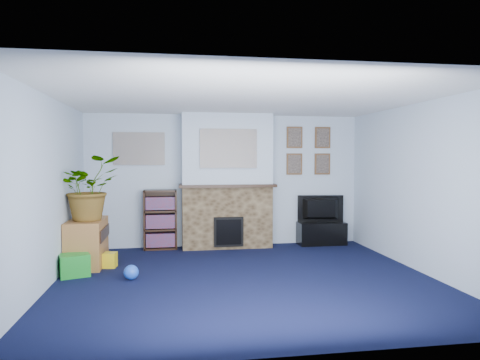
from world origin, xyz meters
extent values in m
cube|color=black|center=(0.00, 0.00, 0.00)|extent=(5.00, 4.50, 0.01)
cube|color=white|center=(0.00, 0.00, 2.40)|extent=(5.00, 4.50, 0.01)
cube|color=silver|center=(0.00, 2.25, 1.20)|extent=(5.00, 0.04, 2.40)
cube|color=silver|center=(0.00, -2.25, 1.20)|extent=(5.00, 0.04, 2.40)
cube|color=silver|center=(-2.50, 0.00, 1.20)|extent=(0.04, 4.50, 2.40)
cube|color=silver|center=(2.50, 0.00, 1.20)|extent=(0.04, 4.50, 2.40)
cube|color=brown|center=(0.00, 2.05, 0.55)|extent=(1.60, 0.40, 1.10)
cube|color=brown|center=(0.00, 2.05, 1.75)|extent=(1.60, 0.40, 1.30)
cube|color=brown|center=(0.00, 2.02, 1.12)|extent=(1.72, 0.50, 0.05)
cube|color=brown|center=(0.00, 1.84, 0.32)|extent=(0.52, 0.08, 0.52)
cube|color=brown|center=(0.00, 1.80, 0.32)|extent=(0.44, 0.02, 0.44)
cube|color=gray|center=(0.00, 1.84, 1.78)|extent=(1.00, 0.03, 0.68)
cube|color=gray|center=(-1.55, 2.23, 1.78)|extent=(0.90, 0.03, 0.58)
cube|color=brown|center=(1.30, 2.23, 2.00)|extent=(0.30, 0.03, 0.40)
cube|color=brown|center=(1.85, 2.23, 2.00)|extent=(0.30, 0.03, 0.40)
cube|color=brown|center=(1.30, 2.23, 1.50)|extent=(0.30, 0.03, 0.40)
cube|color=brown|center=(1.85, 2.23, 1.50)|extent=(0.30, 0.03, 0.40)
cube|color=black|center=(1.77, 2.03, 0.23)|extent=(0.88, 0.37, 0.42)
imported|color=black|center=(1.77, 2.05, 0.66)|extent=(0.87, 0.23, 0.50)
cube|color=black|center=(-1.18, 2.23, 0.53)|extent=(0.58, 0.02, 1.05)
cube|color=black|center=(-1.46, 2.10, 0.53)|extent=(0.03, 0.28, 1.05)
cube|color=black|center=(-0.91, 2.10, 0.53)|extent=(0.03, 0.28, 1.05)
cube|color=black|center=(-1.18, 2.10, 0.01)|extent=(0.56, 0.28, 0.03)
cube|color=black|center=(-1.18, 2.10, 0.35)|extent=(0.56, 0.28, 0.03)
cube|color=black|center=(-1.18, 2.10, 0.68)|extent=(0.56, 0.28, 0.03)
cube|color=black|center=(-1.18, 2.10, 1.04)|extent=(0.56, 0.28, 0.03)
cube|color=black|center=(-1.18, 2.09, 0.17)|extent=(0.50, 0.22, 0.24)
cube|color=black|center=(-1.18, 2.09, 0.50)|extent=(0.50, 0.22, 0.24)
cube|color=black|center=(-1.18, 2.09, 0.82)|extent=(0.50, 0.22, 0.22)
cube|color=#996331|center=(-2.24, 1.08, 0.35)|extent=(0.50, 0.89, 0.70)
imported|color=#26661E|center=(-2.19, 1.03, 1.17)|extent=(1.13, 1.10, 0.96)
cube|color=gold|center=(-0.07, 2.00, 1.22)|extent=(0.11, 0.06, 0.15)
cylinder|color=#B2BFC6|center=(0.30, 2.00, 1.23)|extent=(0.05, 0.05, 0.15)
sphere|color=slate|center=(-0.51, 2.00, 1.22)|extent=(0.12, 0.12, 0.12)
cylinder|color=yellow|center=(0.77, 2.00, 1.21)|extent=(0.06, 0.06, 0.11)
cube|color=#198C26|center=(-2.30, 0.51, 0.14)|extent=(0.46, 0.41, 0.30)
sphere|color=blue|center=(-1.52, 0.21, 0.09)|extent=(0.20, 0.20, 0.20)
cube|color=yellow|center=(-1.89, 0.91, 0.11)|extent=(0.20, 0.20, 0.22)
cylinder|color=yellow|center=(-2.30, 0.73, 0.07)|extent=(0.33, 0.15, 0.19)
camera|label=1|loc=(-0.96, -5.55, 1.62)|focal=32.00mm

